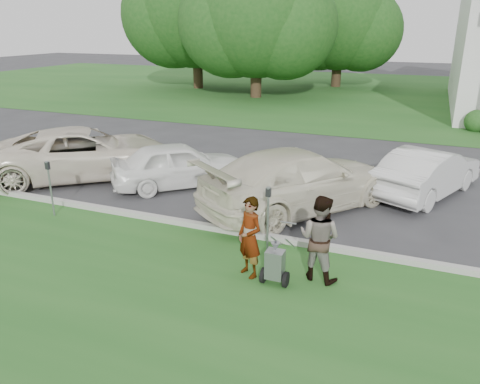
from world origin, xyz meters
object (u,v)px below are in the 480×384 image
Objects in this scene: person_right at (319,239)px; car_b at (179,165)px; person_left at (250,238)px; parking_meter_far at (50,182)px; car_c at (299,180)px; tree_back at (339,25)px; car_a at (85,153)px; parking_meter_near at (268,212)px; striping_cart at (275,265)px; tree_left at (256,19)px; car_d at (428,172)px; tree_far at (196,12)px.

person_right is 0.42× the size of car_b.
parking_meter_far is at bearing -158.07° from person_left.
car_b is 0.72× the size of car_c.
parking_meter_far is (-1.54, -30.16, -3.78)m from tree_back.
tree_back is 27.85m from car_c.
person_right is 0.30× the size of car_c.
car_a is (-2.97, -27.08, -3.91)m from tree_back.
person_left is at bearing 126.11° from car_c.
striping_cart is at bearing -65.26° from parking_meter_near.
tree_left reaches higher than tree_back.
car_c is at bearing -130.47° from car_a.
car_c reaches higher than car_a.
car_a is at bearing 36.13° from car_d.
tree_far is 26.97m from parking_meter_far.
tree_left is at bearing -28.81° from car_b.
tree_back is 27.06m from car_b.
person_right is at bearing 146.47° from car_c.
car_c is at bearing -57.18° from tree_far.
car_c reaches higher than car_b.
tree_far is 24.61m from car_b.
person_right is 3.75m from car_c.
parking_meter_far is (-7.23, 0.57, 0.08)m from person_right.
tree_back reaches higher than person_right.
parking_meter_near is at bearing -81.69° from tree_back.
person_right is at bearing -58.62° from tree_far.
person_left is (-0.58, 0.14, 0.41)m from striping_cart.
car_d is (9.08, 5.46, -0.24)m from parking_meter_far.
car_c is at bearing 26.50° from parking_meter_far.
car_d is (3.21, 2.53, -0.13)m from car_c.
tree_far reaches higher than car_c.
striping_cart is 0.60× the size of person_right.
person_left is 7.16m from car_d.
tree_left reaches higher than person_right.
tree_left is at bearing -116.57° from tree_back.
tree_back is at bearing 98.31° from parking_meter_near.
person_right is at bearing -66.90° from tree_left.
car_d is at bearing 95.15° from person_left.
tree_far is 11.12× the size of striping_cart.
person_left reaches higher than striping_cart.
tree_far reaches higher than tree_back.
car_c reaches higher than person_left.
car_c is at bearing 122.11° from person_left.
person_left is 6.01m from parking_meter_far.
car_c is at bearing 61.65° from car_d.
tree_back reaches higher than car_a.
car_a is 1.42× the size of car_b.
person_right is (15.70, -25.73, -4.82)m from tree_far.
tree_back is at bearing -67.30° from person_right.
person_right is at bearing 48.35° from person_left.
person_left is at bearing -9.32° from parking_meter_far.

